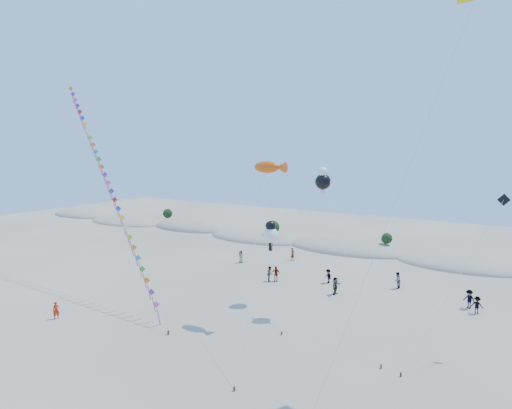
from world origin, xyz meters
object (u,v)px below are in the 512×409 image
Objects in this scene: fish_kite at (270,167)px; flyer_foreground at (56,310)px; parafoil_kite at (475,0)px; kite_train at (105,176)px.

fish_kite reaches higher than flyer_foreground.
fish_kite is 0.56× the size of parafoil_kite.
fish_kite is 9.02× the size of flyer_foreground.
kite_train is 1.09× the size of parafoil_kite.
fish_kite is (19.42, 1.76, 1.31)m from kite_train.
flyer_foreground is (-15.99, -10.49, -12.76)m from fish_kite.
flyer_foreground is at bearing -68.53° from kite_train.
kite_train is 19.55m from fish_kite.
kite_train is at bearing -179.82° from parafoil_kite.
fish_kite is 22.99m from flyer_foreground.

